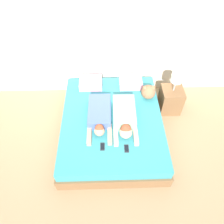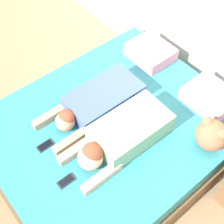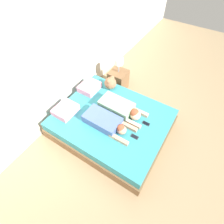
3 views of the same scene
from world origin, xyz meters
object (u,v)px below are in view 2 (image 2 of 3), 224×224
Objects in this scene: pillow_head_left at (150,52)px; plush_toy at (212,135)px; cell_phone_right at (66,181)px; person_right at (121,136)px; bed at (112,136)px; person_left at (96,102)px; pillow_head_right at (210,97)px; cell_phone_left at (45,146)px.

pillow_head_left is 1.57× the size of plush_toy.
plush_toy is at bearing 66.65° from cell_phone_right.
pillow_head_left is 0.46× the size of person_right.
bed is at bearing -145.20° from plush_toy.
person_right is 0.58m from cell_phone_right.
cell_phone_right is (0.43, -0.64, -0.08)m from person_left.
pillow_head_right is 1.51m from cell_phone_right.
cell_phone_left and cell_phone_right have the same top height.
bed is 7.79× the size of plush_toy.
pillow_head_right is 1.06m from person_left.
person_right is at bearing -20.29° from bed.
cell_phone_left is 1.40m from plush_toy.
bed is 0.99m from pillow_head_right.
person_right is at bearing -130.76° from plush_toy.
person_left reaches higher than bed.
bed is 0.93m from plush_toy.
person_left is (0.18, -0.86, 0.02)m from pillow_head_left.
person_left is 7.18× the size of cell_phone_right.
bed is at bearing 2.67° from person_left.
pillow_head_right is 3.15× the size of cell_phone_right.
cell_phone_left is at bearing -128.75° from plush_toy.
person_left is 7.18× the size of cell_phone_left.
person_left is at bearing 170.96° from person_right.
person_right is 0.65m from cell_phone_left.
pillow_head_right is 3.15× the size of cell_phone_left.
pillow_head_left is 0.88m from person_left.
person_left is at bearing -177.33° from bed.
plush_toy is at bearing 28.42° from person_left.
person_right is 6.88× the size of cell_phone_left.
plush_toy is (0.87, 1.08, 0.14)m from cell_phone_left.
plush_toy reaches higher than pillow_head_left.
cell_phone_right is 1.24m from plush_toy.
cell_phone_right is at bearing -71.89° from bed.
plush_toy reaches higher than bed.
person_right is at bearing -101.23° from pillow_head_right.
pillow_head_right is at bearing 129.30° from plush_toy.
person_left is at bearing -78.22° from pillow_head_left.
bed is 2.27× the size of person_right.
pillow_head_right is (0.40, 0.85, 0.30)m from bed.
pillow_head_right is at bearing 68.63° from cell_phone_left.
cell_phone_left is 0.50× the size of plush_toy.
plush_toy reaches higher than person_right.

